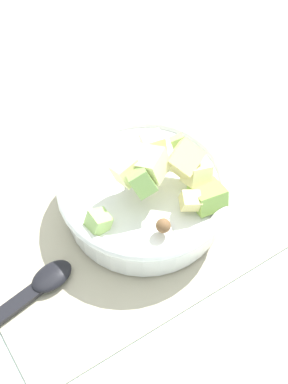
{
  "coord_description": "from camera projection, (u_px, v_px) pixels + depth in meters",
  "views": [
    {
      "loc": [
        0.23,
        0.35,
        0.62
      ],
      "look_at": [
        0.0,
        0.0,
        0.05
      ],
      "focal_mm": 50.61,
      "sensor_mm": 36.0,
      "label": 1
    }
  ],
  "objects": [
    {
      "name": "salad_bowl",
      "position": [
        145.0,
        195.0,
        0.71
      ],
      "size": [
        0.23,
        0.23,
        0.13
      ],
      "color": "white",
      "rests_on": "placemat"
    },
    {
      "name": "serving_spoon",
      "position": [
        27.0,
        295.0,
        0.66
      ],
      "size": [
        0.2,
        0.06,
        0.01
      ],
      "color": "black",
      "rests_on": "placemat"
    },
    {
      "name": "ground_plane",
      "position": [
        145.0,
        210.0,
        0.75
      ],
      "size": [
        2.4,
        2.4,
        0.0
      ],
      "primitive_type": "plane",
      "color": "silver"
    },
    {
      "name": "placemat",
      "position": [
        145.0,
        209.0,
        0.75
      ],
      "size": [
        0.48,
        0.31,
        0.01
      ],
      "primitive_type": "cube",
      "color": "#BCB299",
      "rests_on": "ground_plane"
    }
  ]
}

